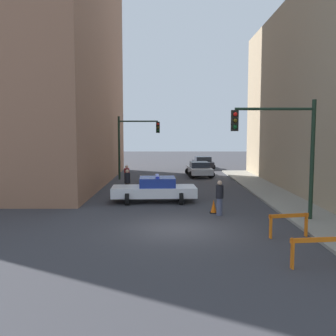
% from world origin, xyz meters
% --- Properties ---
extents(ground_plane, '(120.00, 120.00, 0.00)m').
position_xyz_m(ground_plane, '(0.00, 0.00, 0.00)').
color(ground_plane, '#38383D').
extents(sidewalk_right, '(2.40, 44.00, 0.12)m').
position_xyz_m(sidewalk_right, '(6.20, 0.00, 0.06)').
color(sidewalk_right, gray).
rests_on(sidewalk_right, ground_plane).
extents(building_corner_left, '(14.00, 20.00, 24.18)m').
position_xyz_m(building_corner_left, '(-12.00, 14.00, 12.09)').
color(building_corner_left, '#93664C').
rests_on(building_corner_left, ground_plane).
extents(traffic_light_near, '(3.64, 0.35, 5.20)m').
position_xyz_m(traffic_light_near, '(4.73, 1.28, 3.53)').
color(traffic_light_near, black).
rests_on(traffic_light_near, sidewalk_right).
extents(traffic_light_far, '(3.44, 0.35, 5.20)m').
position_xyz_m(traffic_light_far, '(-3.30, 15.85, 3.40)').
color(traffic_light_far, black).
rests_on(traffic_light_far, ground_plane).
extents(police_car, '(4.79, 2.51, 1.52)m').
position_xyz_m(police_car, '(-1.12, 5.89, 0.72)').
color(police_car, white).
rests_on(police_car, ground_plane).
extents(parked_car_near, '(2.43, 4.39, 1.31)m').
position_xyz_m(parked_car_near, '(2.40, 17.96, 0.67)').
color(parked_car_near, silver).
rests_on(parked_car_near, ground_plane).
extents(parked_car_mid, '(2.42, 4.39, 1.31)m').
position_xyz_m(parked_car_mid, '(3.35, 25.05, 0.67)').
color(parked_car_mid, black).
rests_on(parked_car_mid, ground_plane).
extents(pedestrian_crossing, '(0.43, 0.43, 1.66)m').
position_xyz_m(pedestrian_crossing, '(-2.86, 7.74, 0.86)').
color(pedestrian_crossing, '#382D23').
rests_on(pedestrian_crossing, ground_plane).
extents(pedestrian_corner, '(0.40, 0.40, 1.66)m').
position_xyz_m(pedestrian_corner, '(-3.21, 10.59, 0.86)').
color(pedestrian_corner, '#382D23').
rests_on(pedestrian_corner, ground_plane).
extents(pedestrian_sidewalk, '(0.37, 0.37, 1.66)m').
position_xyz_m(pedestrian_sidewalk, '(2.06, 2.50, 0.86)').
color(pedestrian_sidewalk, '#474C66').
rests_on(pedestrian_sidewalk, ground_plane).
extents(barrier_front, '(1.59, 0.34, 0.90)m').
position_xyz_m(barrier_front, '(3.93, -4.36, 0.62)').
color(barrier_front, orange).
rests_on(barrier_front, ground_plane).
extents(barrier_mid, '(1.58, 0.44, 0.90)m').
position_xyz_m(barrier_mid, '(4.14, -1.23, 0.62)').
color(barrier_mid, orange).
rests_on(barrier_mid, ground_plane).
extents(traffic_cone, '(0.36, 0.36, 0.66)m').
position_xyz_m(traffic_cone, '(1.85, 3.00, 0.32)').
color(traffic_cone, black).
rests_on(traffic_cone, ground_plane).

